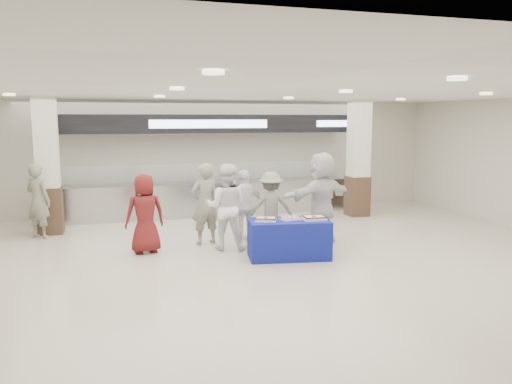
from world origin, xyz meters
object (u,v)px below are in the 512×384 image
object	(u,v)px
display_table	(289,239)
chef_tall	(226,207)
sheet_cake_left	(266,219)
civilian_white	(321,198)
civilian_maroon	(145,214)
chef_short	(245,206)
soldier_a	(205,204)
soldier_b	(271,207)
soldier_bg	(38,201)
cupcake_tray	(291,218)
sheet_cake_right	(314,218)

from	to	relation	value
display_table	chef_tall	bearing A→B (deg)	144.93
sheet_cake_left	civilian_white	xyz separation A→B (m)	(1.53, 0.88, 0.20)
civilian_maroon	chef_short	distance (m)	2.21
display_table	civilian_white	xyz separation A→B (m)	(1.07, 0.92, 0.62)
civilian_maroon	chef_short	xyz separation A→B (m)	(2.18, 0.37, -0.01)
sheet_cake_left	chef_short	bearing A→B (deg)	90.77
display_table	sheet_cake_left	size ratio (longest dim) A/B	3.21
sheet_cake_left	soldier_a	world-z (taller)	soldier_a
civilian_maroon	soldier_b	world-z (taller)	civilian_maroon
chef_tall	soldier_b	size ratio (longest dim) A/B	1.16
soldier_bg	sheet_cake_left	bearing A→B (deg)	-177.54
chef_tall	civilian_white	distance (m)	2.09
soldier_a	cupcake_tray	bearing A→B (deg)	118.86
sheet_cake_left	civilian_maroon	distance (m)	2.46
cupcake_tray	sheet_cake_left	bearing A→B (deg)	176.42
chef_tall	civilian_white	xyz separation A→B (m)	(2.09, -0.06, 0.10)
sheet_cake_left	soldier_a	bearing A→B (deg)	121.21
civilian_maroon	soldier_a	world-z (taller)	soldier_a
sheet_cake_right	soldier_a	distance (m)	2.47
sheet_cake_right	civilian_white	size ratio (longest dim) A/B	0.22
cupcake_tray	civilian_white	size ratio (longest dim) A/B	0.22
soldier_bg	sheet_cake_right	bearing A→B (deg)	-173.87
soldier_b	soldier_bg	world-z (taller)	soldier_bg
sheet_cake_right	civilian_white	xyz separation A→B (m)	(0.60, 1.04, 0.20)
chef_short	soldier_bg	bearing A→B (deg)	-36.47
chef_tall	soldier_b	world-z (taller)	chef_tall
soldier_a	civilian_white	bearing A→B (deg)	152.04
sheet_cake_right	civilian_maroon	size ratio (longest dim) A/B	0.27
sheet_cake_left	civilian_white	size ratio (longest dim) A/B	0.24
display_table	sheet_cake_left	world-z (taller)	sheet_cake_left
sheet_cake_left	chef_short	distance (m)	1.48
sheet_cake_left	civilian_maroon	size ratio (longest dim) A/B	0.30
sheet_cake_left	soldier_b	xyz separation A→B (m)	(0.54, 1.35, -0.02)
cupcake_tray	chef_tall	distance (m)	1.44
chef_tall	chef_short	size ratio (longest dim) A/B	1.12
chef_short	soldier_b	size ratio (longest dim) A/B	1.03
sheet_cake_right	cupcake_tray	bearing A→B (deg)	163.65
civilian_maroon	soldier_b	xyz separation A→B (m)	(2.73, 0.24, -0.03)
sheet_cake_right	soldier_bg	size ratio (longest dim) A/B	0.25
display_table	chef_tall	xyz separation A→B (m)	(-1.02, 0.98, 0.52)
chef_tall	chef_short	bearing A→B (deg)	-113.19
soldier_a	civilian_white	size ratio (longest dim) A/B	0.88
display_table	soldier_bg	size ratio (longest dim) A/B	0.91
display_table	civilian_maroon	size ratio (longest dim) A/B	0.96
chef_short	soldier_a	bearing A→B (deg)	-17.75
display_table	chef_short	bearing A→B (deg)	116.29
sheet_cake_left	civilian_white	world-z (taller)	civilian_white
soldier_a	sheet_cake_left	bearing A→B (deg)	107.49
sheet_cake_right	cupcake_tray	size ratio (longest dim) A/B	0.97
sheet_cake_right	chef_short	distance (m)	1.89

